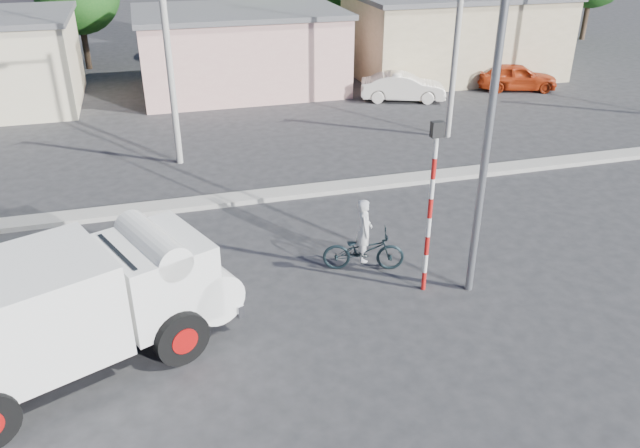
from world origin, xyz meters
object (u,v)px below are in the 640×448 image
object	(u,v)px
bicycle	(363,250)
streetlight	(486,95)
traffic_pole	(431,195)
cyclist	(364,240)
truck	(74,306)
car_cream	(403,87)
car_red	(517,77)

from	to	relation	value
bicycle	streetlight	distance (m)	5.14
traffic_pole	cyclist	bearing A→B (deg)	130.03
truck	car_cream	distance (m)	21.98
car_red	bicycle	bearing A→B (deg)	154.89
cyclist	traffic_pole	distance (m)	2.47
truck	car_cream	xyz separation A→B (m)	(14.07, 16.86, -0.81)
car_cream	streetlight	size ratio (longest dim) A/B	0.46
cyclist	streetlight	bearing A→B (deg)	-112.82
bicycle	car_cream	size ratio (longest dim) A/B	0.52
bicycle	car_cream	world-z (taller)	car_cream
bicycle	cyclist	bearing A→B (deg)	0.00
streetlight	car_cream	bearing A→B (deg)	72.62
streetlight	truck	bearing A→B (deg)	-177.01
car_red	streetlight	bearing A→B (deg)	162.34
truck	bicycle	bearing A→B (deg)	-5.76
truck	car_red	distance (m)	26.79
traffic_pole	car_cream	bearing A→B (deg)	69.33
truck	streetlight	bearing A→B (deg)	-19.87
bicycle	car_red	bearing A→B (deg)	-26.68
bicycle	streetlight	bearing A→B (deg)	-112.82
cyclist	traffic_pole	world-z (taller)	traffic_pole
car_cream	car_red	xyz separation A→B (m)	(6.50, 0.28, 0.01)
truck	bicycle	size ratio (longest dim) A/B	3.22
car_cream	traffic_pole	world-z (taller)	traffic_pole
bicycle	car_red	size ratio (longest dim) A/B	0.53
cyclist	streetlight	xyz separation A→B (m)	(2.07, -1.65, 4.11)
car_cream	truck	bearing A→B (deg)	159.03
car_red	traffic_pole	xyz separation A→B (m)	(-12.57, -16.37, 1.91)
traffic_pole	car_red	bearing A→B (deg)	52.47
bicycle	streetlight	size ratio (longest dim) A/B	0.24
car_red	traffic_pole	size ratio (longest dim) A/B	0.92
car_red	streetlight	xyz separation A→B (m)	(-11.64, -16.67, 4.28)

